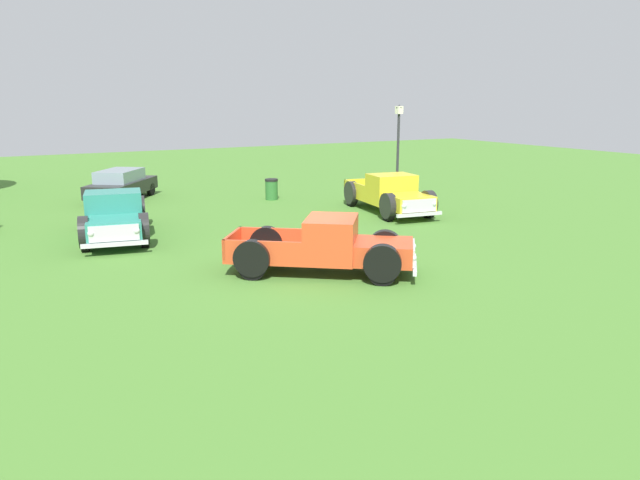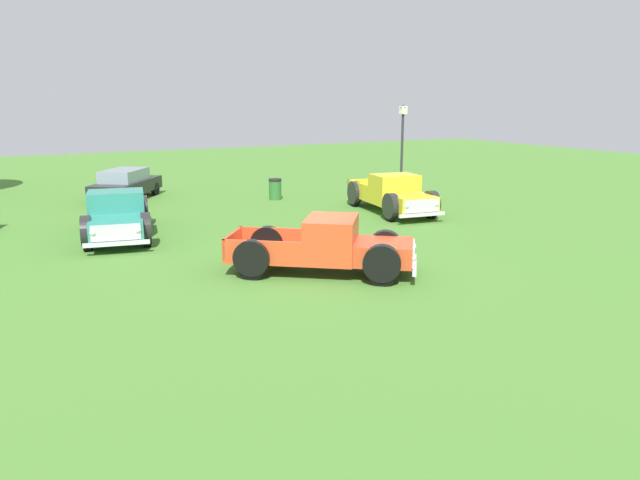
{
  "view_description": "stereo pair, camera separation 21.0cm",
  "coord_description": "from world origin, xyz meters",
  "px_view_note": "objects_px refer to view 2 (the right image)",
  "views": [
    {
      "loc": [
        -7.42,
        -13.75,
        4.51
      ],
      "look_at": [
        -0.04,
        -0.47,
        0.9
      ],
      "focal_mm": 33.53,
      "sensor_mm": 36.0,
      "label": 1
    },
    {
      "loc": [
        -7.23,
        -13.85,
        4.51
      ],
      "look_at": [
        -0.04,
        -0.47,
        0.9
      ],
      "focal_mm": 33.53,
      "sensor_mm": 36.0,
      "label": 2
    }
  ],
  "objects_px": {
    "pickup_truck_foreground": "(333,247)",
    "sedan_distant_b": "(126,184)",
    "pickup_truck_behind_right": "(395,195)",
    "lamp_post_near": "(402,148)",
    "trash_can": "(275,189)",
    "pickup_truck_behind_left": "(117,216)"
  },
  "relations": [
    {
      "from": "pickup_truck_behind_left",
      "to": "sedan_distant_b",
      "type": "distance_m",
      "value": 8.11
    },
    {
      "from": "pickup_truck_behind_left",
      "to": "pickup_truck_behind_right",
      "type": "bearing_deg",
      "value": -3.57
    },
    {
      "from": "pickup_truck_behind_left",
      "to": "sedan_distant_b",
      "type": "xyz_separation_m",
      "value": [
        1.77,
        7.92,
        -0.02
      ]
    },
    {
      "from": "sedan_distant_b",
      "to": "trash_can",
      "type": "height_order",
      "value": "sedan_distant_b"
    },
    {
      "from": "pickup_truck_behind_right",
      "to": "trash_can",
      "type": "relative_size",
      "value": 5.62
    },
    {
      "from": "lamp_post_near",
      "to": "trash_can",
      "type": "xyz_separation_m",
      "value": [
        -5.86,
        1.6,
        -1.74
      ]
    },
    {
      "from": "trash_can",
      "to": "pickup_truck_behind_right",
      "type": "bearing_deg",
      "value": -62.56
    },
    {
      "from": "pickup_truck_foreground",
      "to": "trash_can",
      "type": "distance_m",
      "value": 12.13
    },
    {
      "from": "lamp_post_near",
      "to": "sedan_distant_b",
      "type": "bearing_deg",
      "value": 158.12
    },
    {
      "from": "pickup_truck_behind_left",
      "to": "sedan_distant_b",
      "type": "bearing_deg",
      "value": 77.41
    },
    {
      "from": "sedan_distant_b",
      "to": "lamp_post_near",
      "type": "bearing_deg",
      "value": -21.88
    },
    {
      "from": "pickup_truck_foreground",
      "to": "sedan_distant_b",
      "type": "bearing_deg",
      "value": 99.53
    },
    {
      "from": "pickup_truck_behind_left",
      "to": "lamp_post_near",
      "type": "bearing_deg",
      "value": 13.02
    },
    {
      "from": "pickup_truck_behind_right",
      "to": "lamp_post_near",
      "type": "distance_m",
      "value": 5.1
    },
    {
      "from": "pickup_truck_behind_right",
      "to": "pickup_truck_foreground",
      "type": "bearing_deg",
      "value": -135.65
    },
    {
      "from": "pickup_truck_behind_right",
      "to": "sedan_distant_b",
      "type": "bearing_deg",
      "value": 135.79
    },
    {
      "from": "sedan_distant_b",
      "to": "trash_can",
      "type": "distance_m",
      "value": 6.79
    },
    {
      "from": "pickup_truck_behind_right",
      "to": "sedan_distant_b",
      "type": "xyz_separation_m",
      "value": [
        -8.82,
        8.58,
        -0.02
      ]
    },
    {
      "from": "pickup_truck_behind_right",
      "to": "lamp_post_near",
      "type": "xyz_separation_m",
      "value": [
        3.05,
        3.81,
        1.47
      ]
    },
    {
      "from": "pickup_truck_behind_right",
      "to": "trash_can",
      "type": "xyz_separation_m",
      "value": [
        -2.81,
        5.42,
        -0.27
      ]
    },
    {
      "from": "trash_can",
      "to": "pickup_truck_foreground",
      "type": "bearing_deg",
      "value": -106.88
    },
    {
      "from": "pickup_truck_foreground",
      "to": "trash_can",
      "type": "height_order",
      "value": "pickup_truck_foreground"
    }
  ]
}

